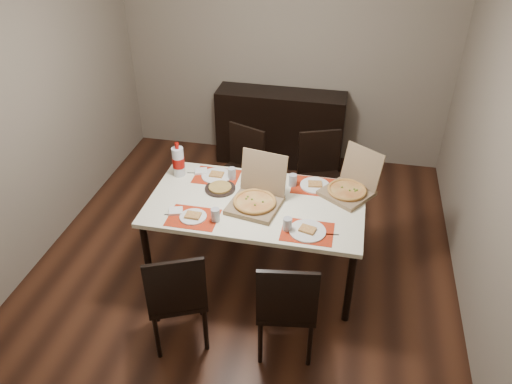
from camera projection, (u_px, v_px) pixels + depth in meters
ground at (248, 253)px, 4.79m from camera, size 3.80×4.00×0.02m
room_walls at (258, 61)px, 4.16m from camera, size 3.84×4.02×2.62m
sideboard at (280, 128)px, 5.97m from camera, size 1.50×0.40×0.90m
dining_table at (256, 208)px, 4.22m from camera, size 1.80×1.00×0.75m
chair_near_left at (177, 294)px, 3.63m from camera, size 0.55×0.55×0.93m
chair_near_right at (287, 304)px, 3.55m from camera, size 0.48×0.48×0.93m
chair_far_left at (241, 168)px, 5.09m from camera, size 0.55×0.55×0.93m
chair_far_right at (321, 174)px, 5.00m from camera, size 0.54×0.54×0.93m
setting_near_left at (197, 216)px, 3.98m from camera, size 0.46×0.30×0.11m
setting_near_right at (303, 229)px, 3.84m from camera, size 0.44×0.30×0.11m
setting_far_left at (219, 175)px, 4.49m from camera, size 0.48×0.30×0.11m
setting_far_right at (309, 184)px, 4.37m from camera, size 0.51×0.30×0.11m
napkin_loose at (265, 206)px, 4.12m from camera, size 0.16×0.16×0.02m
pizza_box_center at (256, 199)px, 4.11m from camera, size 0.47×0.50×0.40m
pizza_box_right at (349, 188)px, 4.25m from camera, size 0.54×0.55×0.37m
faina_plate at (220, 188)px, 4.33m from camera, size 0.27×0.27×0.03m
dip_bowl at (267, 192)px, 4.27m from camera, size 0.13×0.13×0.03m
soda_bottle at (178, 162)px, 4.46m from camera, size 0.11×0.11×0.33m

